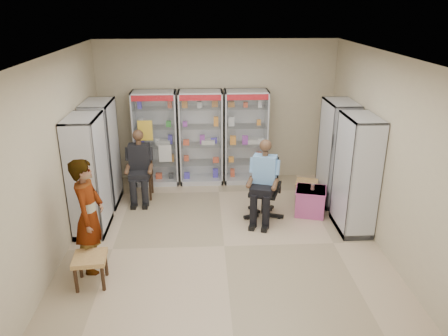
{
  "coord_description": "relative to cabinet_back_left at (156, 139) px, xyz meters",
  "views": [
    {
      "loc": [
        -0.32,
        -6.13,
        3.71
      ],
      "look_at": [
        0.03,
        0.7,
        1.09
      ],
      "focal_mm": 35.0,
      "sensor_mm": 36.0,
      "label": 1
    }
  ],
  "objects": [
    {
      "name": "floor",
      "position": [
        1.3,
        -2.73,
        -1.0
      ],
      "size": [
        6.0,
        6.0,
        0.0
      ],
      "primitive_type": "plane",
      "color": "tan",
      "rests_on": "ground"
    },
    {
      "name": "room_shell",
      "position": [
        1.3,
        -2.73,
        0.97
      ],
      "size": [
        5.02,
        6.02,
        3.01
      ],
      "color": "tan",
      "rests_on": "ground"
    },
    {
      "name": "cabinet_back_left",
      "position": [
        0.0,
        0.0,
        0.0
      ],
      "size": [
        0.9,
        0.5,
        2.0
      ],
      "primitive_type": "cube",
      "color": "silver",
      "rests_on": "floor"
    },
    {
      "name": "cabinet_back_mid",
      "position": [
        0.95,
        0.0,
        0.0
      ],
      "size": [
        0.9,
        0.5,
        2.0
      ],
      "primitive_type": "cube",
      "color": "#AAACB2",
      "rests_on": "floor"
    },
    {
      "name": "cabinet_back_right",
      "position": [
        1.9,
        0.0,
        0.0
      ],
      "size": [
        0.9,
        0.5,
        2.0
      ],
      "primitive_type": "cube",
      "color": "#A6AAAE",
      "rests_on": "floor"
    },
    {
      "name": "cabinet_right_far",
      "position": [
        3.53,
        -1.13,
        0.0
      ],
      "size": [
        0.9,
        0.5,
        2.0
      ],
      "primitive_type": "cube",
      "rotation": [
        0.0,
        0.0,
        1.57
      ],
      "color": "silver",
      "rests_on": "floor"
    },
    {
      "name": "cabinet_right_near",
      "position": [
        3.53,
        -2.23,
        0.0
      ],
      "size": [
        0.9,
        0.5,
        2.0
      ],
      "primitive_type": "cube",
      "rotation": [
        0.0,
        0.0,
        1.57
      ],
      "color": "#B4B7BB",
      "rests_on": "floor"
    },
    {
      "name": "cabinet_left_far",
      "position": [
        -0.93,
        -0.93,
        0.0
      ],
      "size": [
        0.9,
        0.5,
        2.0
      ],
      "primitive_type": "cube",
      "rotation": [
        0.0,
        0.0,
        -1.57
      ],
      "color": "#9EA0A5",
      "rests_on": "floor"
    },
    {
      "name": "cabinet_left_near",
      "position": [
        -0.93,
        -2.03,
        0.0
      ],
      "size": [
        0.9,
        0.5,
        2.0
      ],
      "primitive_type": "cube",
      "rotation": [
        0.0,
        0.0,
        -1.57
      ],
      "color": "#A1A2A8",
      "rests_on": "floor"
    },
    {
      "name": "wooden_chair",
      "position": [
        -0.25,
        -0.73,
        -0.53
      ],
      "size": [
        0.42,
        0.42,
        0.94
      ],
      "primitive_type": "cube",
      "color": "#321F13",
      "rests_on": "floor"
    },
    {
      "name": "seated_customer",
      "position": [
        -0.25,
        -0.78,
        -0.33
      ],
      "size": [
        0.44,
        0.6,
        1.34
      ],
      "primitive_type": null,
      "color": "black",
      "rests_on": "floor"
    },
    {
      "name": "office_chair",
      "position": [
        2.06,
        -1.72,
        -0.45
      ],
      "size": [
        0.76,
        0.76,
        1.1
      ],
      "primitive_type": "cube",
      "rotation": [
        0.0,
        0.0,
        -0.32
      ],
      "color": "black",
      "rests_on": "floor"
    },
    {
      "name": "seated_shopkeeper",
      "position": [
        2.06,
        -1.77,
        -0.3
      ],
      "size": [
        0.64,
        0.75,
        1.4
      ],
      "primitive_type": null,
      "rotation": [
        0.0,
        0.0,
        -0.32
      ],
      "color": "#6BACD5",
      "rests_on": "floor"
    },
    {
      "name": "pink_trunk",
      "position": [
        2.95,
        -1.65,
        -0.75
      ],
      "size": [
        0.63,
        0.62,
        0.5
      ],
      "primitive_type": "cube",
      "rotation": [
        0.0,
        0.0,
        -0.27
      ],
      "color": "#BA4A82",
      "rests_on": "floor"
    },
    {
      "name": "tea_glass",
      "position": [
        2.97,
        -1.67,
        -0.45
      ],
      "size": [
        0.07,
        0.07,
        0.1
      ],
      "primitive_type": "cylinder",
      "color": "#571807",
      "rests_on": "pink_trunk"
    },
    {
      "name": "woven_stool_a",
      "position": [
        3.0,
        -1.1,
        -0.79
      ],
      "size": [
        0.52,
        0.52,
        0.41
      ],
      "primitive_type": "cube",
      "rotation": [
        0.0,
        0.0,
        -0.31
      ],
      "color": "tan",
      "rests_on": "floor"
    },
    {
      "name": "woven_stool_b",
      "position": [
        -0.6,
        -3.63,
        -0.78
      ],
      "size": [
        0.48,
        0.48,
        0.44
      ],
      "primitive_type": "cube",
      "rotation": [
        0.0,
        0.0,
        0.09
      ],
      "color": "#94643E",
      "rests_on": "floor"
    },
    {
      "name": "standing_man",
      "position": [
        -0.65,
        -3.22,
        -0.14
      ],
      "size": [
        0.44,
        0.65,
        1.72
      ],
      "primitive_type": "imported",
      "rotation": [
        0.0,
        0.0,
        1.52
      ],
      "color": "gray",
      "rests_on": "floor"
    }
  ]
}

